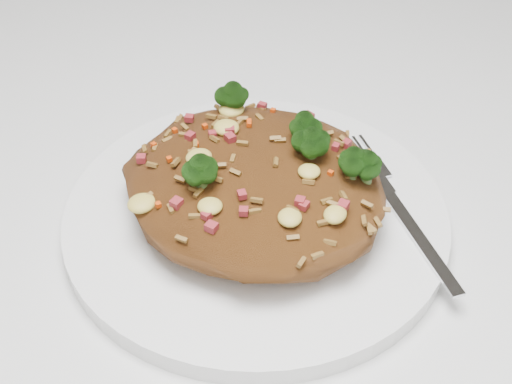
# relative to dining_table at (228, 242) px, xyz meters

# --- Properties ---
(dining_table) EXTENTS (1.20, 0.80, 0.75)m
(dining_table) POSITION_rel_dining_table_xyz_m (0.00, 0.00, 0.00)
(dining_table) COLOR silver
(dining_table) RESTS_ON ground
(plate) EXTENTS (0.26, 0.26, 0.01)m
(plate) POSITION_rel_dining_table_xyz_m (0.06, -0.04, 0.10)
(plate) COLOR white
(plate) RESTS_ON dining_table
(fried_rice) EXTENTS (0.18, 0.16, 0.07)m
(fried_rice) POSITION_rel_dining_table_xyz_m (0.06, -0.04, 0.13)
(fried_rice) COLOR brown
(fried_rice) RESTS_ON plate
(fork) EXTENTS (0.14, 0.11, 0.00)m
(fork) POSITION_rel_dining_table_xyz_m (0.14, 0.01, 0.11)
(fork) COLOR silver
(fork) RESTS_ON plate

